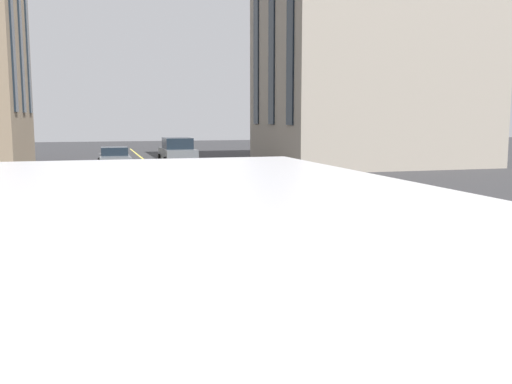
# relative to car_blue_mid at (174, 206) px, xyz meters

# --- Properties ---
(lane_centre_line) EXTENTS (80.00, 0.16, 0.01)m
(lane_centre_line) POSITION_rel_car_blue_mid_xyz_m (4.85, -1.60, -0.70)
(lane_centre_line) COLOR #D8C64C
(lane_centre_line) RESTS_ON ground_plane
(car_blue_mid) EXTENTS (4.40, 1.95, 1.37)m
(car_blue_mid) POSITION_rel_car_blue_mid_xyz_m (0.00, 0.00, 0.00)
(car_blue_mid) COLOR navy
(car_blue_mid) RESTS_ON ground_plane
(car_red_parked_a) EXTENTS (4.40, 1.95, 1.37)m
(car_red_parked_a) POSITION_rel_car_blue_mid_xyz_m (-3.56, -5.08, 0.00)
(car_red_parked_a) COLOR #B21E1E
(car_red_parked_a) RESTS_ON ground_plane
(car_green_near) EXTENTS (4.40, 1.95, 1.37)m
(car_green_near) POSITION_rel_car_blue_mid_xyz_m (1.35, -4.06, 0.00)
(car_green_near) COLOR #1E6038
(car_green_near) RESTS_ON ground_plane
(car_grey_far) EXTENTS (4.40, 1.95, 1.37)m
(car_grey_far) POSITION_rel_car_blue_mid_xyz_m (20.39, 0.85, 0.00)
(car_grey_far) COLOR slate
(car_grey_far) RESTS_ON ground_plane
(car_grey_parked_b) EXTENTS (4.70, 2.14, 1.88)m
(car_grey_parked_b) POSITION_rel_car_blue_mid_xyz_m (21.35, -3.18, 0.27)
(car_grey_parked_b) COLOR slate
(car_grey_parked_b) RESTS_ON ground_plane
(building_right_near) EXTENTS (10.68, 13.97, 19.60)m
(building_right_near) POSITION_rel_car_blue_mid_xyz_m (19.67, -16.03, 9.10)
(building_right_near) COLOR #A89E8E
(building_right_near) RESTS_ON ground_plane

